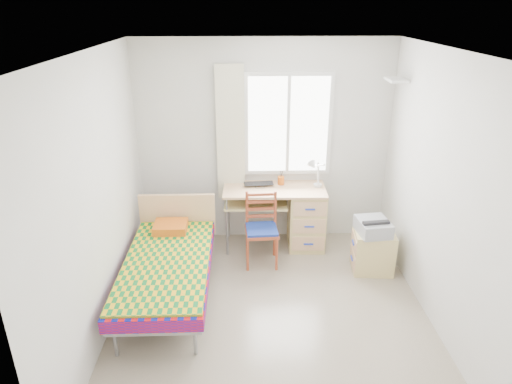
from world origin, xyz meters
TOP-DOWN VIEW (x-y plane):
  - floor at (0.00, 0.00)m, footprint 3.50×3.50m
  - ceiling at (0.00, 0.00)m, footprint 3.50×3.50m
  - wall_back at (0.00, 1.75)m, footprint 3.20×0.00m
  - wall_left at (-1.60, 0.00)m, footprint 0.00×3.50m
  - wall_right at (1.60, 0.00)m, footprint 0.00×3.50m
  - window at (0.30, 1.73)m, footprint 1.10×0.04m
  - curtain at (-0.42, 1.68)m, footprint 0.35×0.05m
  - floating_shelf at (1.49, 1.40)m, footprint 0.20×0.32m
  - bed at (-1.08, 0.38)m, footprint 0.92×1.93m
  - desk at (0.47, 1.47)m, footprint 1.30×0.62m
  - chair at (-0.05, 1.06)m, footprint 0.40×0.40m
  - cabinet at (1.25, 0.83)m, footprint 0.50×0.45m
  - printer at (1.22, 0.80)m, footprint 0.39×0.43m
  - laptop at (-0.07, 1.52)m, footprint 0.39×0.27m
  - pen_cup at (0.21, 1.60)m, footprint 0.09×0.09m
  - task_lamp at (0.61, 1.40)m, footprint 0.23×0.32m
  - book at (-0.07, 1.47)m, footprint 0.23×0.27m

SIDE VIEW (x-z plane):
  - floor at x=0.00m, z-range 0.00..0.00m
  - cabinet at x=1.25m, z-range 0.00..0.50m
  - bed at x=-1.08m, z-range -0.01..0.82m
  - desk at x=0.47m, z-range 0.03..0.84m
  - chair at x=-0.05m, z-range 0.05..0.94m
  - printer at x=1.22m, z-range 0.50..0.68m
  - book at x=-0.07m, z-range 0.58..0.60m
  - laptop at x=-0.07m, z-range 0.80..0.83m
  - pen_cup at x=0.21m, z-range 0.80..0.91m
  - task_lamp at x=0.61m, z-range 0.85..1.26m
  - wall_left at x=-1.60m, z-range -0.45..3.05m
  - wall_right at x=1.60m, z-range -0.45..3.05m
  - wall_back at x=0.00m, z-range -0.30..2.90m
  - curtain at x=-0.42m, z-range 0.60..2.30m
  - window at x=0.30m, z-range 0.90..2.20m
  - floating_shelf at x=1.49m, z-range 2.13..2.17m
  - ceiling at x=0.00m, z-range 2.60..2.60m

